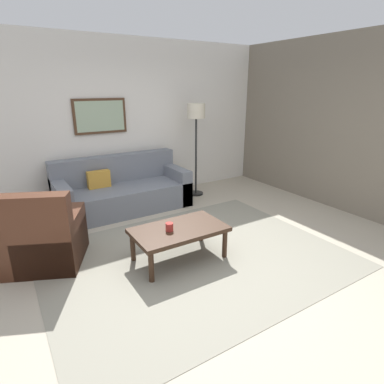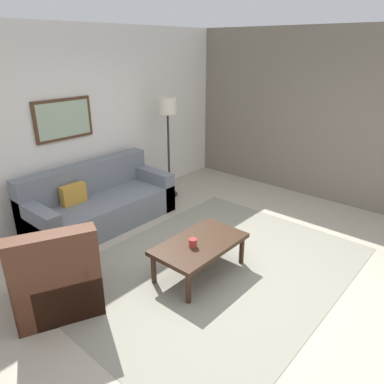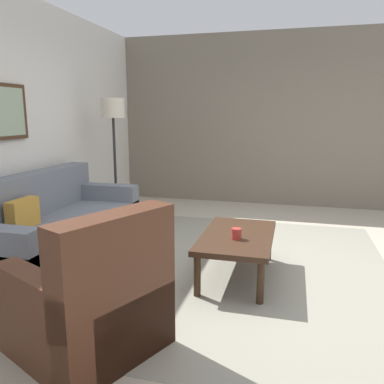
{
  "view_description": "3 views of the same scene",
  "coord_description": "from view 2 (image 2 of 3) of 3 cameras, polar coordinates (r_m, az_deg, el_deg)",
  "views": [
    {
      "loc": [
        -1.84,
        -2.88,
        2.0
      ],
      "look_at": [
        0.12,
        0.27,
        0.75
      ],
      "focal_mm": 29.49,
      "sensor_mm": 36.0,
      "label": 1
    },
    {
      "loc": [
        -2.96,
        -2.22,
        2.5
      ],
      "look_at": [
        0.14,
        0.47,
        0.83
      ],
      "focal_mm": 33.83,
      "sensor_mm": 36.0,
      "label": 2
    },
    {
      "loc": [
        -3.58,
        -0.38,
        1.5
      ],
      "look_at": [
        -0.12,
        0.53,
        0.77
      ],
      "focal_mm": 36.06,
      "sensor_mm": 36.0,
      "label": 3
    }
  ],
  "objects": [
    {
      "name": "stone_feature_panel",
      "position": [
        6.46,
        20.65,
        10.97
      ],
      "size": [
        0.12,
        5.2,
        2.8
      ],
      "primitive_type": "cube",
      "color": "slate",
      "rests_on": "ground_plane"
    },
    {
      "name": "rear_partition",
      "position": [
        5.77,
        -17.38,
        10.18
      ],
      "size": [
        6.0,
        0.12,
        2.8
      ],
      "primitive_type": "cube",
      "color": "silver",
      "rests_on": "ground_plane"
    },
    {
      "name": "armchair_leather",
      "position": [
        3.97,
        -20.53,
        -13.01
      ],
      "size": [
        1.06,
        1.06,
        0.95
      ],
      "color": "#4C2819",
      "rests_on": "ground_plane"
    },
    {
      "name": "couch_main",
      "position": [
        5.59,
        -14.68,
        -1.85
      ],
      "size": [
        2.15,
        0.94,
        0.88
      ],
      "color": "slate",
      "rests_on": "ground_plane"
    },
    {
      "name": "coffee_table",
      "position": [
        4.2,
        1.22,
        -8.49
      ],
      "size": [
        1.1,
        0.64,
        0.41
      ],
      "color": "#382316",
      "rests_on": "ground_plane"
    },
    {
      "name": "area_rug",
      "position": [
        4.47,
        3.49,
        -11.87
      ],
      "size": [
        3.51,
        2.7,
        0.01
      ],
      "primitive_type": "cube",
      "color": "gray",
      "rests_on": "ground_plane"
    },
    {
      "name": "lamp_standing",
      "position": [
        6.11,
        -3.85,
        11.83
      ],
      "size": [
        0.32,
        0.32,
        1.71
      ],
      "color": "black",
      "rests_on": "ground_plane"
    },
    {
      "name": "framed_artwork",
      "position": [
        5.52,
        -19.59,
        10.73
      ],
      "size": [
        0.88,
        0.04,
        0.57
      ],
      "color": "#472D1C"
    },
    {
      "name": "ground_plane",
      "position": [
        4.47,
        3.49,
        -11.92
      ],
      "size": [
        8.0,
        8.0,
        0.0
      ],
      "primitive_type": "plane",
      "color": "#B2A893"
    },
    {
      "name": "cup",
      "position": [
        4.06,
        0.13,
        -8.04
      ],
      "size": [
        0.09,
        0.09,
        0.1
      ],
      "primitive_type": "cylinder",
      "color": "#B2332D",
      "rests_on": "coffee_table"
    }
  ]
}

